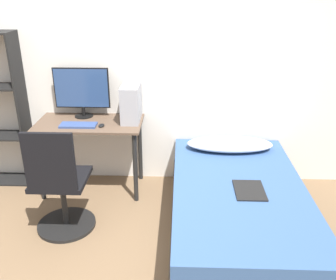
{
  "coord_description": "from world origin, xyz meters",
  "views": [
    {
      "loc": [
        0.53,
        -2.19,
        2.04
      ],
      "look_at": [
        0.42,
        0.82,
        0.75
      ],
      "focal_mm": 40.0,
      "sensor_mm": 36.0,
      "label": 1
    }
  ],
  "objects_px": {
    "pc_tower": "(131,103)",
    "monitor": "(82,90)",
    "office_chair": "(60,192)",
    "bed": "(237,210)",
    "keyboard": "(78,125)"
  },
  "relations": [
    {
      "from": "bed",
      "to": "pc_tower",
      "type": "height_order",
      "value": "pc_tower"
    },
    {
      "from": "monitor",
      "to": "pc_tower",
      "type": "distance_m",
      "value": 0.52
    },
    {
      "from": "bed",
      "to": "pc_tower",
      "type": "distance_m",
      "value": 1.44
    },
    {
      "from": "office_chair",
      "to": "monitor",
      "type": "distance_m",
      "value": 1.1
    },
    {
      "from": "office_chair",
      "to": "keyboard",
      "type": "relative_size",
      "value": 2.84
    },
    {
      "from": "bed",
      "to": "keyboard",
      "type": "xyz_separation_m",
      "value": [
        -1.48,
        0.61,
        0.52
      ]
    },
    {
      "from": "bed",
      "to": "keyboard",
      "type": "distance_m",
      "value": 1.68
    },
    {
      "from": "pc_tower",
      "to": "office_chair",
      "type": "bearing_deg",
      "value": -122.84
    },
    {
      "from": "monitor",
      "to": "keyboard",
      "type": "relative_size",
      "value": 1.6
    },
    {
      "from": "office_chair",
      "to": "monitor",
      "type": "bearing_deg",
      "value": 88.98
    },
    {
      "from": "bed",
      "to": "keyboard",
      "type": "height_order",
      "value": "keyboard"
    },
    {
      "from": "office_chair",
      "to": "keyboard",
      "type": "xyz_separation_m",
      "value": [
        0.03,
        0.62,
        0.37
      ]
    },
    {
      "from": "pc_tower",
      "to": "monitor",
      "type": "bearing_deg",
      "value": 169.48
    },
    {
      "from": "keyboard",
      "to": "bed",
      "type": "bearing_deg",
      "value": -22.33
    },
    {
      "from": "office_chair",
      "to": "pc_tower",
      "type": "height_order",
      "value": "pc_tower"
    }
  ]
}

